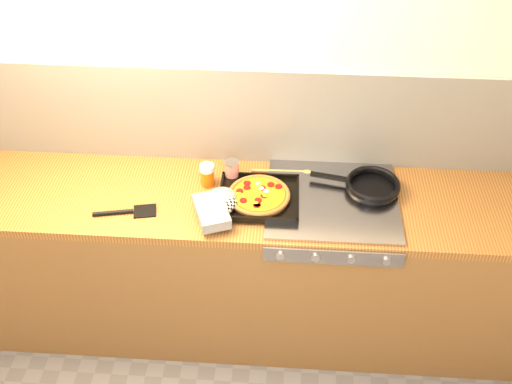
# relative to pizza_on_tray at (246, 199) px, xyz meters

# --- Properties ---
(room_shell) EXTENTS (3.20, 3.20, 3.20)m
(room_shell) POSITION_rel_pizza_on_tray_xyz_m (-0.06, 0.35, 0.21)
(room_shell) COLOR white
(room_shell) RESTS_ON ground
(counter_run) EXTENTS (3.20, 0.62, 0.90)m
(counter_run) POSITION_rel_pizza_on_tray_xyz_m (-0.06, 0.06, -0.49)
(counter_run) COLOR brown
(counter_run) RESTS_ON ground
(stovetop) EXTENTS (0.60, 0.56, 0.02)m
(stovetop) POSITION_rel_pizza_on_tray_xyz_m (0.39, 0.06, -0.04)
(stovetop) COLOR #97979C
(stovetop) RESTS_ON counter_run
(pizza_on_tray) EXTENTS (0.48, 0.42, 0.06)m
(pizza_on_tray) POSITION_rel_pizza_on_tray_xyz_m (0.00, 0.00, 0.00)
(pizza_on_tray) COLOR black
(pizza_on_tray) RESTS_ON stovetop
(frying_pan) EXTENTS (0.44, 0.30, 0.04)m
(frying_pan) POSITION_rel_pizza_on_tray_xyz_m (0.57, 0.14, -0.00)
(frying_pan) COLOR black
(frying_pan) RESTS_ON stovetop
(tomato_can) EXTENTS (0.09, 0.09, 0.10)m
(tomato_can) POSITION_rel_pizza_on_tray_xyz_m (-0.08, 0.19, 0.01)
(tomato_can) COLOR #AB160D
(tomato_can) RESTS_ON counter_run
(juice_glass) EXTENTS (0.08, 0.08, 0.11)m
(juice_glass) POSITION_rel_pizza_on_tray_xyz_m (-0.19, 0.14, 0.02)
(juice_glass) COLOR #E95D0D
(juice_glass) RESTS_ON counter_run
(wooden_spoon) EXTENTS (0.30, 0.04, 0.02)m
(wooden_spoon) POSITION_rel_pizza_on_tray_xyz_m (0.18, 0.25, -0.03)
(wooden_spoon) COLOR #B07C4B
(wooden_spoon) RESTS_ON counter_run
(black_spatula) EXTENTS (0.29, 0.11, 0.02)m
(black_spatula) POSITION_rel_pizza_on_tray_xyz_m (-0.53, -0.09, -0.03)
(black_spatula) COLOR black
(black_spatula) RESTS_ON counter_run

